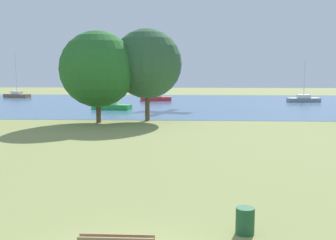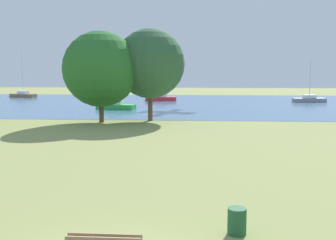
% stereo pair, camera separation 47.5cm
% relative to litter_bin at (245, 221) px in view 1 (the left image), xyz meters
% --- Properties ---
extents(ground_plane, '(160.00, 160.00, 0.00)m').
position_rel_litter_bin_xyz_m(ground_plane, '(-3.37, 19.29, -0.40)').
color(ground_plane, '#8C9351').
extents(litter_bin, '(0.56, 0.56, 0.80)m').
position_rel_litter_bin_xyz_m(litter_bin, '(0.00, 0.00, 0.00)').
color(litter_bin, '#1E512D').
rests_on(litter_bin, ground).
extents(water_surface, '(140.00, 40.00, 0.02)m').
position_rel_litter_bin_xyz_m(water_surface, '(-3.37, 47.29, -0.39)').
color(water_surface, '#4C75A2').
rests_on(water_surface, ground).
extents(sailboat_brown, '(5.03, 2.77, 7.96)m').
position_rel_litter_bin_xyz_m(sailboat_brown, '(-31.90, 58.72, 0.08)').
color(sailboat_brown, brown).
rests_on(sailboat_brown, water_surface).
extents(sailboat_red, '(4.97, 2.21, 5.33)m').
position_rel_litter_bin_xyz_m(sailboat_red, '(-6.93, 52.26, 0.05)').
color(sailboat_red, red).
rests_on(sailboat_red, water_surface).
extents(sailboat_green, '(5.02, 2.59, 6.58)m').
position_rel_litter_bin_xyz_m(sailboat_green, '(-11.20, 38.01, 0.06)').
color(sailboat_green, green).
rests_on(sailboat_green, water_surface).
extents(sailboat_gray, '(4.95, 2.09, 6.29)m').
position_rel_litter_bin_xyz_m(sailboat_gray, '(15.57, 51.01, 0.05)').
color(sailboat_gray, gray).
rests_on(sailboat_gray, water_surface).
extents(tree_east_far, '(6.95, 6.95, 8.39)m').
position_rel_litter_bin_xyz_m(tree_east_far, '(-10.05, 25.49, 4.51)').
color(tree_east_far, brown).
rests_on(tree_east_far, ground).
extents(tree_west_near, '(6.58, 6.58, 8.72)m').
position_rel_litter_bin_xyz_m(tree_west_near, '(-5.68, 27.16, 5.02)').
color(tree_west_near, brown).
rests_on(tree_west_near, ground).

